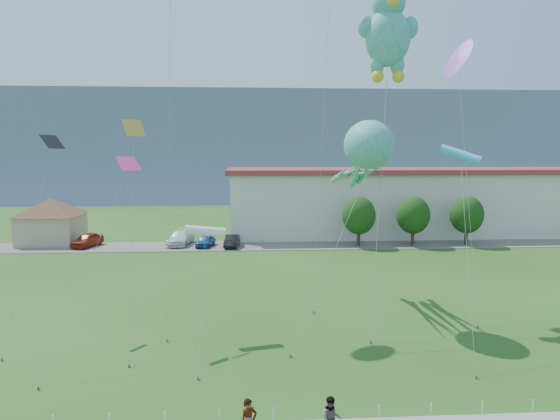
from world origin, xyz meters
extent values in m
plane|color=#284B15|center=(0.00, 0.00, 0.00)|extent=(160.00, 160.00, 0.00)
cube|color=#59544C|center=(0.00, 35.00, 0.03)|extent=(70.00, 6.00, 0.06)
cube|color=slate|center=(0.00, 120.00, 12.50)|extent=(160.00, 50.00, 25.00)
cube|color=tan|center=(-24.00, 38.00, 1.60)|extent=(6.00, 6.00, 3.20)
pyramid|color=brown|center=(-24.00, 38.00, 4.10)|extent=(9.20, 9.20, 1.80)
cube|color=beige|center=(26.00, 44.00, 3.80)|extent=(60.00, 14.00, 7.60)
cube|color=maroon|center=(26.00, 44.00, 7.90)|extent=(61.00, 15.00, 0.60)
cylinder|color=white|center=(-7.00, -1.30, 0.25)|extent=(0.05, 0.05, 0.50)
cylinder|color=white|center=(-5.00, -1.30, 0.25)|extent=(0.05, 0.05, 0.50)
cylinder|color=white|center=(-3.00, -1.30, 0.25)|extent=(0.05, 0.05, 0.50)
cylinder|color=white|center=(-1.00, -1.30, 0.25)|extent=(0.05, 0.05, 0.50)
cylinder|color=white|center=(1.00, -1.30, 0.25)|extent=(0.05, 0.05, 0.50)
cylinder|color=white|center=(3.00, -1.30, 0.25)|extent=(0.05, 0.05, 0.50)
cylinder|color=white|center=(5.00, -1.30, 0.25)|extent=(0.05, 0.05, 0.50)
cylinder|color=white|center=(7.00, -1.30, 0.25)|extent=(0.05, 0.05, 0.50)
cylinder|color=white|center=(9.00, -1.30, 0.25)|extent=(0.05, 0.05, 0.50)
cylinder|color=#3F2B19|center=(10.00, 34.00, 1.10)|extent=(0.36, 0.36, 2.20)
ellipsoid|color=#14380F|center=(10.00, 34.00, 3.40)|extent=(3.60, 3.60, 4.14)
cylinder|color=#3F2B19|center=(16.00, 34.00, 1.10)|extent=(0.36, 0.36, 2.20)
ellipsoid|color=#14380F|center=(16.00, 34.00, 3.40)|extent=(3.60, 3.60, 4.14)
cylinder|color=#3F2B19|center=(22.00, 34.00, 1.10)|extent=(0.36, 0.36, 2.20)
ellipsoid|color=#14380F|center=(22.00, 34.00, 3.40)|extent=(3.60, 3.60, 4.14)
imported|color=gray|center=(0.90, -2.93, 0.89)|extent=(0.79, 0.63, 1.58)
imported|color=#9E2613|center=(-19.32, 35.35, 0.80)|extent=(2.87, 4.68, 1.49)
imported|color=silver|center=(-9.42, 35.97, 0.82)|extent=(2.90, 5.53, 1.53)
imported|color=#1B5498|center=(-6.57, 34.64, 0.68)|extent=(2.21, 3.85, 1.23)
imported|color=black|center=(-3.72, 34.25, 0.71)|extent=(1.72, 4.03, 1.29)
ellipsoid|color=teal|center=(5.21, 10.30, 10.46)|extent=(2.90, 3.78, 2.90)
sphere|color=white|center=(4.69, 9.16, 10.77)|extent=(0.46, 0.46, 0.46)
sphere|color=white|center=(5.73, 9.16, 10.77)|extent=(0.46, 0.46, 0.46)
cylinder|color=slate|center=(0.13, 4.50, 0.08)|extent=(0.10, 0.10, 0.16)
cylinder|color=gray|center=(2.67, 6.90, 4.91)|extent=(5.11, 4.84, 9.52)
ellipsoid|color=teal|center=(6.93, 12.93, 17.19)|extent=(2.85, 2.42, 3.56)
sphere|color=teal|center=(6.93, 12.93, 19.27)|extent=(2.08, 2.08, 2.08)
sphere|color=yellow|center=(6.93, 12.05, 19.17)|extent=(0.77, 0.77, 0.77)
ellipsoid|color=teal|center=(5.50, 12.93, 17.85)|extent=(0.99, 0.70, 1.38)
ellipsoid|color=teal|center=(8.35, 12.93, 17.85)|extent=(0.99, 0.70, 1.38)
ellipsoid|color=teal|center=(6.27, 12.93, 15.55)|extent=(0.88, 0.77, 1.42)
ellipsoid|color=teal|center=(7.59, 12.93, 15.55)|extent=(0.88, 0.77, 1.42)
sphere|color=yellow|center=(6.27, 12.71, 14.78)|extent=(0.77, 0.77, 0.77)
sphere|color=yellow|center=(7.59, 12.71, 14.78)|extent=(0.77, 0.77, 0.77)
cylinder|color=slate|center=(4.48, 6.05, 0.08)|extent=(0.10, 0.10, 0.16)
cylinder|color=gray|center=(5.70, 9.49, 7.36)|extent=(2.48, 6.90, 14.42)
cone|color=purple|center=(13.30, 17.23, 16.85)|extent=(1.80, 1.33, 1.33)
cylinder|color=slate|center=(11.22, 8.06, 0.08)|extent=(0.10, 0.10, 0.16)
cylinder|color=gray|center=(12.26, 12.64, 8.40)|extent=(2.11, 9.19, 16.50)
cylinder|color=slate|center=(2.13, 11.23, 0.08)|extent=(0.10, 0.10, 0.16)
cylinder|color=gray|center=(3.12, 14.53, 12.01)|extent=(2.00, 6.62, 23.71)
cylinder|color=slate|center=(-6.23, 6.92, 0.08)|extent=(0.10, 0.10, 0.16)
cylinder|color=gray|center=(-6.47, 10.57, 10.38)|extent=(0.49, 7.32, 20.45)
cylinder|color=white|center=(-4.28, 8.41, 5.71)|extent=(0.50, 2.25, 0.87)
cylinder|color=slate|center=(-4.14, 2.28, 0.08)|extent=(0.10, 0.10, 0.16)
cylinder|color=gray|center=(-4.21, 5.34, 2.83)|extent=(0.16, 6.15, 5.37)
cube|color=black|center=(-13.23, 10.99, 10.64)|extent=(1.29, 1.29, 0.86)
cylinder|color=slate|center=(-13.78, 4.94, 0.08)|extent=(0.10, 0.10, 0.16)
cylinder|color=gray|center=(-13.50, 7.96, 5.30)|extent=(0.58, 6.08, 10.29)
cylinder|color=#37BAFB|center=(9.69, 7.79, 9.88)|extent=(0.50, 2.25, 0.87)
cylinder|color=slate|center=(8.13, 1.65, 0.08)|extent=(0.10, 0.10, 0.16)
cylinder|color=gray|center=(8.91, 4.72, 4.92)|extent=(1.59, 6.17, 9.54)
cube|color=#F33697|center=(-8.31, 8.49, 9.41)|extent=(1.29, 1.29, 0.86)
cylinder|color=slate|center=(-10.80, 1.80, 0.08)|extent=(0.10, 0.10, 0.16)
cylinder|color=gray|center=(-9.56, 5.14, 4.68)|extent=(2.51, 6.72, 9.06)
cube|color=gold|center=(-8.34, 10.08, 11.40)|extent=(1.29, 1.29, 0.86)
cylinder|color=slate|center=(-7.50, 3.83, 0.08)|extent=(0.10, 0.10, 0.16)
cylinder|color=gray|center=(-7.92, 6.96, 5.68)|extent=(0.86, 6.28, 11.05)
camera|label=1|loc=(-1.85, -18.90, 9.83)|focal=32.00mm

